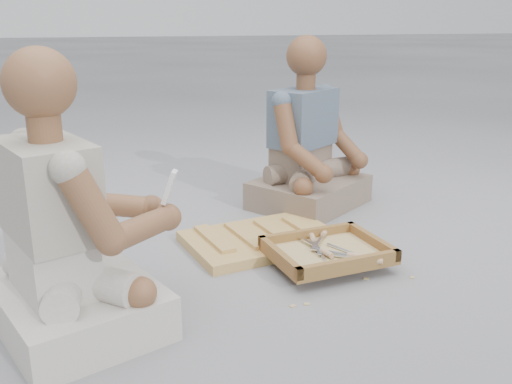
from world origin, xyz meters
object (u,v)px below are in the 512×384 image
object	(u,v)px
tool_tray	(327,252)
carved_panel	(262,239)
craftsman	(68,239)
companion	(308,151)

from	to	relation	value
tool_tray	carved_panel	bearing A→B (deg)	121.04
carved_panel	craftsman	xyz separation A→B (m)	(-0.78, -0.50, 0.28)
carved_panel	companion	xyz separation A→B (m)	(0.39, 0.46, 0.27)
craftsman	tool_tray	bearing A→B (deg)	80.72
craftsman	companion	bearing A→B (deg)	108.46
carved_panel	companion	size ratio (longest dim) A/B	0.74
carved_panel	companion	bearing A→B (deg)	49.78
carved_panel	tool_tray	size ratio (longest dim) A/B	1.33
carved_panel	companion	distance (m)	0.66
tool_tray	companion	bearing A→B (deg)	74.57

